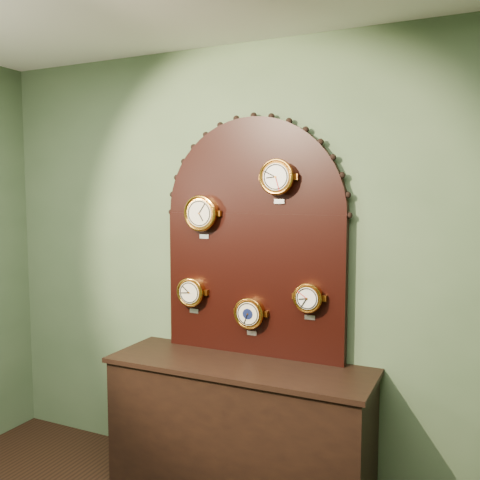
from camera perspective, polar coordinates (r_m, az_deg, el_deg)
The scene contains 8 objects.
wall_back at distance 3.38m, azimuth 1.79°, elevation -2.68°, with size 4.00×4.00×0.00m, color #4E6646.
shop_counter at distance 3.43m, azimuth -0.15°, elevation -20.04°, with size 1.60×0.50×0.80m, color black.
display_board at distance 3.31m, azimuth 1.46°, elevation 1.08°, with size 1.26×0.06×1.53m.
roman_clock at distance 3.40m, azimuth -4.19°, elevation 2.91°, with size 0.23×0.08×0.28m.
arabic_clock at distance 3.17m, azimuth 4.09°, elevation 6.82°, with size 0.22×0.08×0.27m.
hygrometer at distance 3.50m, azimuth -5.27°, elevation -5.62°, with size 0.19×0.08×0.25m.
barometer at distance 3.33m, azimuth 1.07°, elevation -7.92°, with size 0.20×0.08×0.25m.
tide_clock at distance 3.17m, azimuth 7.44°, elevation -6.21°, with size 0.18×0.08×0.23m.
Camera 1 is at (1.32, -0.58, 1.87)m, focal length 39.34 mm.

